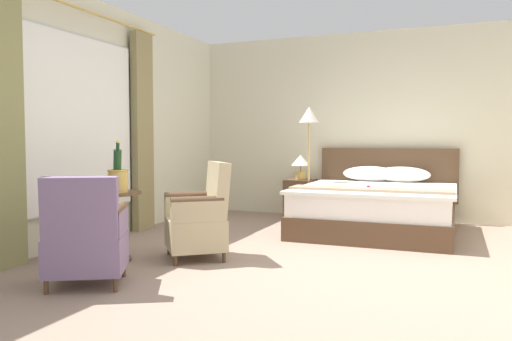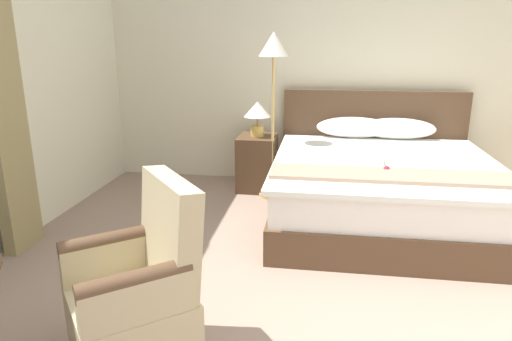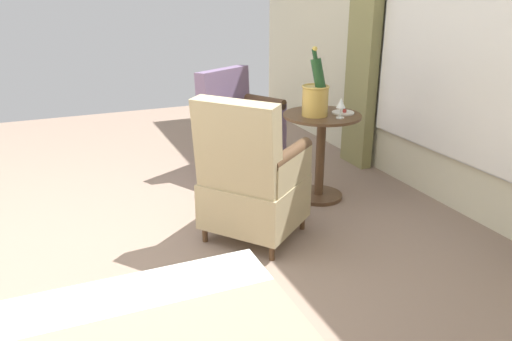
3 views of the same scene
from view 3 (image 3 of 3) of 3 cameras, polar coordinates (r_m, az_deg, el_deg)
name	(u,v)px [view 3 (image 3 of 3)]	position (r m, az deg, el deg)	size (l,w,h in m)	color
ground_plane	(61,283)	(3.08, -21.38, -11.90)	(7.94, 7.94, 0.00)	gray
wall_window_side	(477,13)	(3.80, 23.96, 16.14)	(0.27, 6.56, 2.82)	beige
side_table_round	(321,149)	(3.84, 7.39, 2.40)	(0.58, 0.58, 0.67)	#523825
champagne_bucket	(316,96)	(3.68, 6.85, 8.50)	(0.20, 0.20, 0.50)	gold
wine_glass_near_bucket	(341,104)	(3.65, 9.67, 7.50)	(0.07, 0.07, 0.15)	white
wine_glass_near_edge	(313,96)	(3.90, 6.50, 8.46)	(0.08, 0.08, 0.14)	white
snack_plate	(343,112)	(3.81, 9.92, 6.55)	(0.17, 0.17, 0.04)	white
armchair_by_window	(251,182)	(3.17, -0.55, -1.36)	(0.80, 0.79, 0.96)	#523825
armchair_facing_bed	(239,129)	(4.38, -1.99, 4.77)	(0.77, 0.75, 0.90)	#523825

